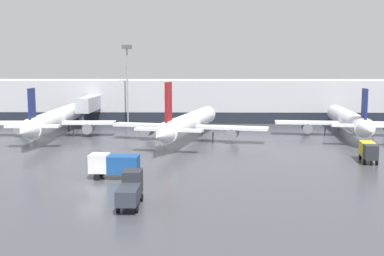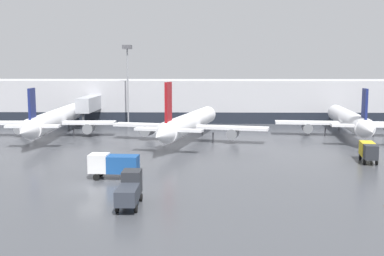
% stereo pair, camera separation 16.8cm
% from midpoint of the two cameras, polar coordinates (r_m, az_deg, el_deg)
% --- Properties ---
extents(ground_plane, '(320.00, 320.00, 0.00)m').
position_cam_midpoint_polar(ground_plane, '(49.58, -11.99, -6.93)').
color(ground_plane, '#424449').
extents(terminal_building, '(160.00, 27.23, 9.00)m').
position_cam_midpoint_polar(terminal_building, '(109.55, -4.75, 3.35)').
color(terminal_building, '#B2B2B7').
rests_on(terminal_building, ground_plane).
extents(parked_jet_2, '(25.28, 33.73, 9.93)m').
position_cam_midpoint_polar(parked_jet_2, '(77.28, -0.28, 0.59)').
color(parked_jet_2, white).
rests_on(parked_jet_2, ground_plane).
extents(parked_jet_3, '(25.41, 33.53, 8.77)m').
position_cam_midpoint_polar(parked_jet_3, '(87.82, 18.16, 0.89)').
color(parked_jet_3, white).
rests_on(parked_jet_3, ground_plane).
extents(parked_jet_4, '(20.90, 37.00, 8.89)m').
position_cam_midpoint_polar(parked_jet_4, '(86.51, -15.87, 0.98)').
color(parked_jet_4, white).
rests_on(parked_jet_4, ground_plane).
extents(service_truck_0, '(2.36, 5.19, 2.45)m').
position_cam_midpoint_polar(service_truck_0, '(64.69, 20.26, -2.50)').
color(service_truck_0, gold).
rests_on(service_truck_0, ground_plane).
extents(service_truck_1, '(5.37, 2.38, 2.70)m').
position_cam_midpoint_polar(service_truck_1, '(52.61, -9.17, -4.23)').
color(service_truck_1, '#19478C').
rests_on(service_truck_1, ground_plane).
extents(service_truck_2, '(1.81, 5.51, 2.85)m').
position_cam_midpoint_polar(service_truck_2, '(42.34, -7.28, -7.17)').
color(service_truck_2, '#2D333D').
rests_on(service_truck_2, ground_plane).
extents(apron_light_mast_0, '(1.80, 1.80, 16.32)m').
position_cam_midpoint_polar(apron_light_mast_0, '(99.21, -7.62, 7.85)').
color(apron_light_mast_0, gray).
rests_on(apron_light_mast_0, ground_plane).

